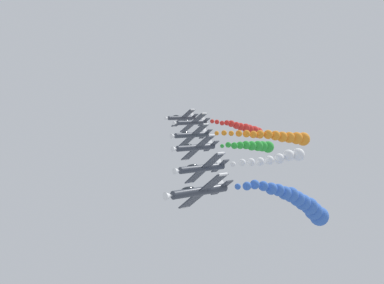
# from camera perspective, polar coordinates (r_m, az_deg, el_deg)

# --- Properties ---
(airplane_lead) EXTENTS (8.03, 10.35, 5.78)m
(airplane_lead) POSITION_cam_1_polar(r_m,az_deg,el_deg) (65.42, 0.78, -5.58)
(airplane_lead) COLOR #333842
(smoke_trail_lead) EXTENTS (4.68, 24.97, 10.17)m
(smoke_trail_lead) POSITION_cam_1_polar(r_m,az_deg,el_deg) (85.10, 12.43, -6.91)
(smoke_trail_lead) COLOR blue
(airplane_left_inner) EXTENTS (7.95, 10.35, 5.91)m
(airplane_left_inner) POSITION_cam_1_polar(r_m,az_deg,el_deg) (79.79, 1.05, -2.96)
(airplane_left_inner) COLOR #333842
(smoke_trail_left_inner) EXTENTS (4.38, 15.67, 2.75)m
(smoke_trail_left_inner) POSITION_cam_1_polar(r_m,az_deg,el_deg) (91.16, 10.01, -1.73)
(smoke_trail_left_inner) COLOR white
(airplane_right_inner) EXTENTS (8.17, 10.35, 5.58)m
(airplane_right_inner) POSITION_cam_1_polar(r_m,az_deg,el_deg) (94.81, 0.36, -0.61)
(airplane_right_inner) COLOR #333842
(smoke_trail_right_inner) EXTENTS (2.67, 16.20, 3.02)m
(smoke_trail_right_inner) POSITION_cam_1_polar(r_m,az_deg,el_deg) (107.53, 7.33, -0.46)
(smoke_trail_right_inner) COLOR green
(airplane_left_outer) EXTENTS (8.24, 10.35, 5.47)m
(airplane_left_outer) POSITION_cam_1_polar(r_m,az_deg,el_deg) (107.95, -0.08, 0.82)
(airplane_left_outer) COLOR #333842
(smoke_trail_left_outer) EXTENTS (5.65, 29.54, 4.71)m
(smoke_trail_left_outer) POSITION_cam_1_polar(r_m,az_deg,el_deg) (126.87, 10.35, 0.57)
(smoke_trail_left_outer) COLOR orange
(airplane_right_outer) EXTENTS (8.43, 10.35, 5.15)m
(airplane_right_outer) POSITION_cam_1_polar(r_m,az_deg,el_deg) (122.16, -0.09, 2.23)
(airplane_right_outer) COLOR #333842
(smoke_trail_right_outer) EXTENTS (3.03, 19.44, 5.51)m
(smoke_trail_right_outer) POSITION_cam_1_polar(r_m,az_deg,el_deg) (136.26, 6.30, 1.47)
(smoke_trail_right_outer) COLOR red
(airplane_trailing) EXTENTS (8.41, 10.35, 5.18)m
(airplane_trailing) POSITION_cam_1_polar(r_m,az_deg,el_deg) (136.78, -1.23, 2.76)
(airplane_trailing) COLOR #333842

